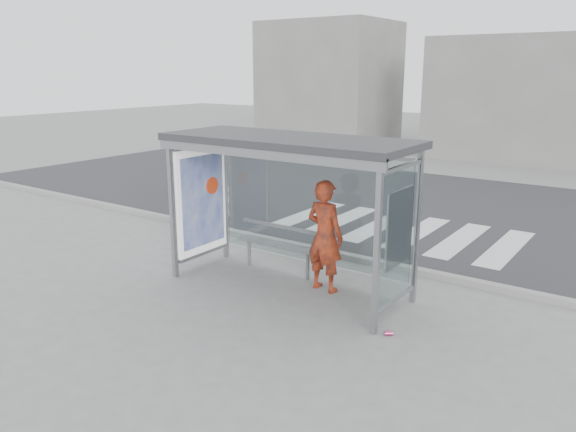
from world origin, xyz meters
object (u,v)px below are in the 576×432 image
object	(u,v)px
bus_shelter	(271,173)
person	(325,236)
bench	(278,244)
soda_can	(389,333)

from	to	relation	value
bus_shelter	person	size ratio (longest dim) A/B	2.21
bus_shelter	person	xyz separation A→B (m)	(0.91, 0.26, -1.02)
bench	soda_can	world-z (taller)	bench
soda_can	bench	bearing A→B (deg)	156.81
person	bench	distance (m)	1.27
bus_shelter	soda_can	bearing A→B (deg)	-14.98
person	bench	bearing A→B (deg)	-6.83
person	bench	xyz separation A→B (m)	(-1.17, 0.26, -0.43)
bench	soda_can	bearing A→B (deg)	-23.19
person	soda_can	bearing A→B (deg)	155.79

